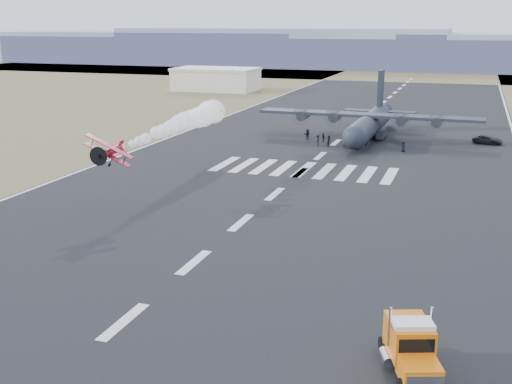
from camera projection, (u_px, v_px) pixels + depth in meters
The scene contains 21 objects.
ground at pixel (124, 322), 44.80m from camera, with size 500.00×500.00×0.00m, color black.
scrub_far at pixel (418, 74), 255.26m from camera, with size 500.00×80.00×0.00m, color olive.
runway_markings at pixel (320, 156), 99.70m from camera, with size 60.00×260.00×0.01m, color silver, non-canonical shape.
ridge_seg_a at pixel (49, 48), 341.42m from camera, with size 150.00×50.00×13.00m, color #8289A6.
ridge_seg_b at pixel (158, 47), 321.03m from camera, with size 150.00×50.00×15.00m, color #8289A6.
ridge_seg_c at pixel (283, 47), 300.64m from camera, with size 150.00×50.00×17.00m, color #8289A6.
ridge_seg_d at pixel (425, 53), 281.03m from camera, with size 150.00×50.00×13.00m, color #8289A6.
hangar_left at pixel (216, 79), 192.70m from camera, with size 24.50×14.50×6.70m.
semi_truck at pixel (411, 347), 37.88m from camera, with size 4.53×7.67×3.39m.
aerobatic_biplane at pixel (109, 151), 68.97m from camera, with size 5.30×5.13×3.51m.
smoke_trail at pixel (198, 117), 92.26m from camera, with size 3.61×31.02×3.61m.
transport_aircraft at pixel (370, 122), 114.25m from camera, with size 38.96×32.12×11.28m.
support_vehicle at pixel (488, 140), 109.41m from camera, with size 2.25×4.89×1.36m, color black.
crew_a at pixel (371, 137), 110.68m from camera, with size 0.66×0.54×1.80m, color black.
crew_b at pixel (329, 141), 107.04m from camera, with size 0.89×0.55×1.84m, color black.
crew_c at pixel (318, 140), 107.76m from camera, with size 1.21×0.56×1.87m, color black.
crew_d at pixel (323, 137), 111.13m from camera, with size 0.92×0.47×1.57m, color black.
crew_e at pixel (403, 146), 102.78m from camera, with size 0.83×0.51×1.70m, color black.
crew_f at pixel (307, 134), 113.35m from camera, with size 1.71×0.55×1.84m, color black.
crew_g at pixel (366, 141), 106.55m from camera, with size 0.69×0.57×1.89m, color black.
crew_h at pixel (344, 143), 105.79m from camera, with size 0.77×0.48×1.59m, color black.
Camera 1 is at (21.89, -35.81, 20.34)m, focal length 45.00 mm.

